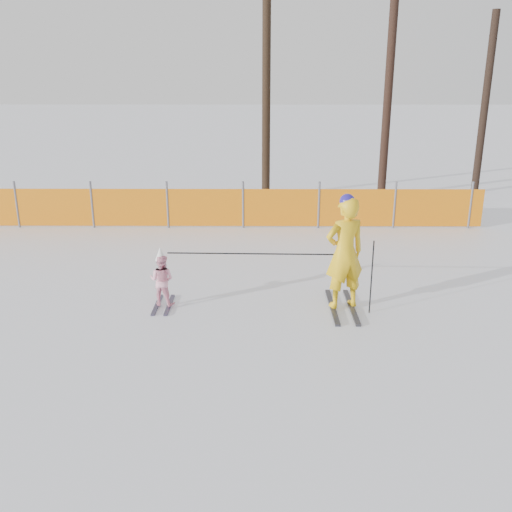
% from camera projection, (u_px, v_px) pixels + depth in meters
% --- Properties ---
extents(ground, '(120.00, 120.00, 0.00)m').
position_uv_depth(ground, '(256.00, 322.00, 9.60)').
color(ground, white).
rests_on(ground, ground).
extents(adult, '(0.84, 1.55, 2.07)m').
position_uv_depth(adult, '(345.00, 253.00, 9.82)').
color(adult, black).
rests_on(adult, ground).
extents(child, '(0.53, 0.91, 1.11)m').
position_uv_depth(child, '(162.00, 279.00, 10.08)').
color(child, black).
rests_on(child, ground).
extents(ski_poles, '(3.54, 0.30, 1.31)m').
position_uv_depth(ski_poles, '(288.00, 261.00, 9.84)').
color(ski_poles, black).
rests_on(ski_poles, ground).
extents(safety_fence, '(14.36, 0.06, 1.25)m').
position_uv_depth(safety_fence, '(211.00, 207.00, 15.07)').
color(safety_fence, '#595960').
rests_on(safety_fence, ground).
extents(tree_trunks, '(7.47, 1.02, 6.76)m').
position_uv_depth(tree_trunks, '(374.00, 96.00, 18.17)').
color(tree_trunks, black).
rests_on(tree_trunks, ground).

